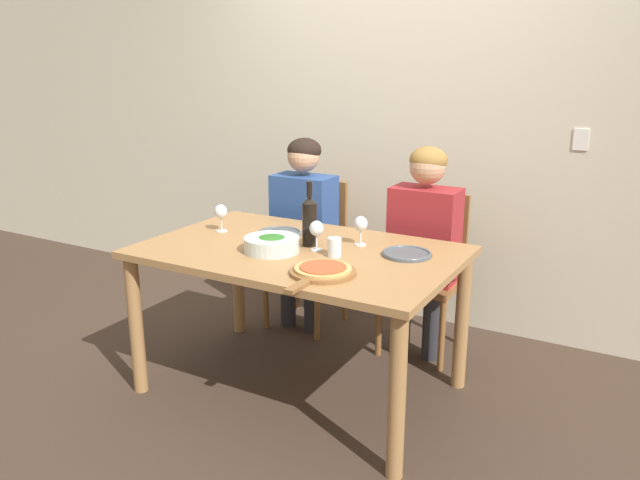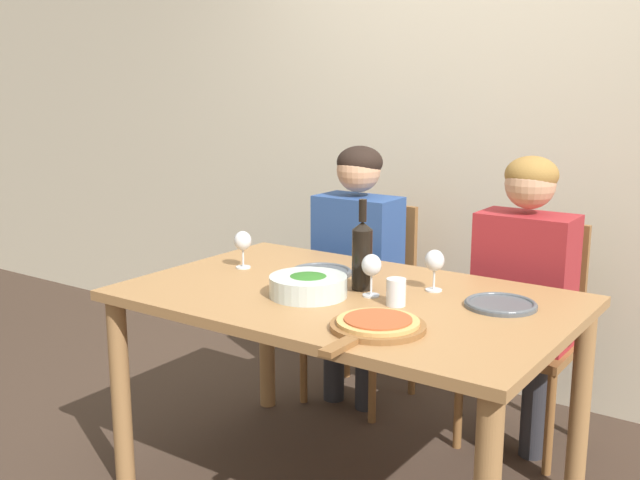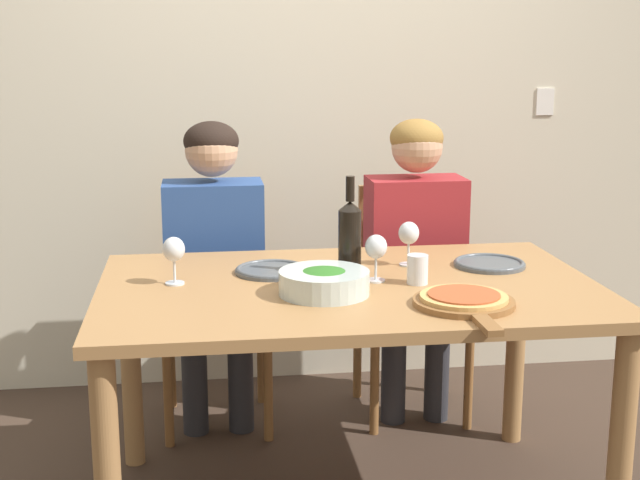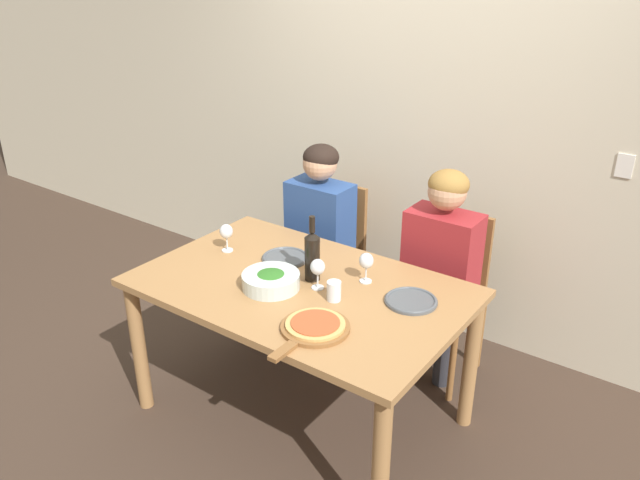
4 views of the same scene
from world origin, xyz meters
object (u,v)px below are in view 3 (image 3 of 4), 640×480
at_px(dinner_plate_right, 489,263).
at_px(water_tumbler, 418,269).
at_px(chair_left, 215,299).
at_px(wine_bottle, 350,237).
at_px(dinner_plate_left, 272,270).
at_px(wine_glass_right, 409,235).
at_px(broccoli_bowl, 324,282).
at_px(pizza_on_board, 465,301).
at_px(person_woman, 214,248).
at_px(chair_right, 408,292).
at_px(person_man, 416,242).
at_px(wine_glass_centre, 376,249).
at_px(wine_glass_left, 174,252).

height_order(dinner_plate_right, water_tumbler, water_tumbler).
height_order(chair_left, wine_bottle, wine_bottle).
height_order(dinner_plate_left, wine_glass_right, wine_glass_right).
height_order(broccoli_bowl, dinner_plate_left, broccoli_bowl).
bearing_deg(wine_bottle, pizza_on_board, -52.77).
xyz_separation_m(person_woman, pizza_on_board, (0.70, -0.99, 0.05)).
distance_m(chair_right, dinner_plate_right, 0.73).
height_order(person_man, wine_glass_right, person_man).
relative_size(wine_bottle, broccoli_bowl, 1.20).
bearing_deg(dinner_plate_right, person_man, 102.14).
xyz_separation_m(chair_left, pizza_on_board, (0.70, -1.11, 0.29)).
xyz_separation_m(pizza_on_board, wine_glass_centre, (-0.20, 0.30, 0.09)).
distance_m(dinner_plate_right, wine_glass_centre, 0.45).
bearing_deg(wine_glass_right, wine_bottle, -150.09).
height_order(dinner_plate_right, wine_glass_centre, wine_glass_centre).
xyz_separation_m(person_man, wine_glass_right, (-0.15, -0.50, 0.14)).
relative_size(dinner_plate_left, pizza_on_board, 0.55).
bearing_deg(person_man, wine_glass_right, -106.70).
bearing_deg(wine_glass_left, wine_glass_right, 9.86).
bearing_deg(chair_left, broccoli_bowl, -71.32).
height_order(dinner_plate_left, pizza_on_board, pizza_on_board).
distance_m(dinner_plate_right, pizza_on_board, 0.49).
height_order(wine_bottle, dinner_plate_left, wine_bottle).
distance_m(person_man, wine_glass_left, 1.14).
height_order(broccoli_bowl, wine_glass_right, wine_glass_right).
height_order(person_woman, wine_glass_centre, person_woman).
height_order(broccoli_bowl, pizza_on_board, broccoli_bowl).
bearing_deg(wine_bottle, dinner_plate_right, 9.38).
relative_size(chair_right, dinner_plate_left, 3.87).
bearing_deg(chair_right, broccoli_bowl, -117.52).
height_order(chair_left, wine_glass_centre, chair_left).
relative_size(broccoli_bowl, wine_glass_right, 1.81).
xyz_separation_m(person_man, wine_glass_centre, (-0.30, -0.69, 0.14)).
relative_size(person_woman, water_tumbler, 13.21).
distance_m(chair_left, pizza_on_board, 1.34).
distance_m(person_woman, broccoli_bowl, 0.88).
xyz_separation_m(person_woman, wine_glass_centre, (0.50, -0.69, 0.14)).
bearing_deg(wine_glass_centre, dinner_plate_right, 18.44).
xyz_separation_m(wine_bottle, dinner_plate_left, (-0.24, 0.09, -0.12)).
relative_size(person_man, wine_glass_centre, 8.10).
bearing_deg(chair_left, chair_right, 0.00).
bearing_deg(dinner_plate_left, wine_bottle, -20.90).
bearing_deg(water_tumbler, dinner_plate_right, 32.08).
relative_size(chair_right, person_woman, 0.76).
bearing_deg(person_woman, wine_glass_left, -101.80).
relative_size(dinner_plate_left, wine_glass_centre, 1.59).
relative_size(dinner_plate_left, water_tumbler, 2.60).
xyz_separation_m(person_man, dinner_plate_right, (0.12, -0.55, 0.05)).
relative_size(wine_glass_right, water_tumbler, 1.63).
bearing_deg(dinner_plate_right, broccoli_bowl, -156.37).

